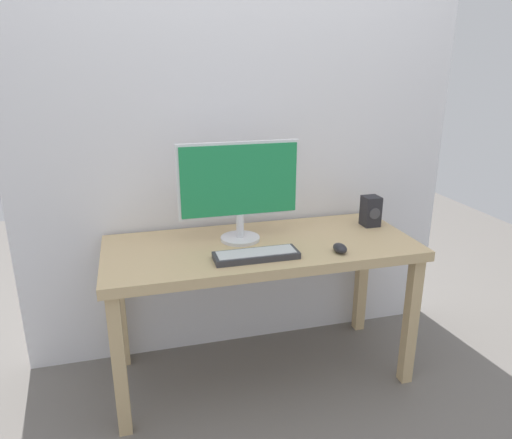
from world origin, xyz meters
name	(u,v)px	position (x,y,z in m)	size (l,w,h in m)	color
ground_plane	(261,371)	(0.00, 0.00, 0.00)	(6.00, 6.00, 0.00)	slate
wall_back	(243,65)	(0.00, 0.34, 1.50)	(2.30, 0.04, 3.00)	silver
desk	(261,259)	(0.00, 0.00, 0.62)	(1.45, 0.61, 0.71)	tan
monitor	(239,186)	(-0.08, 0.08, 0.97)	(0.57, 0.19, 0.47)	silver
keyboard_primary	(256,255)	(-0.07, -0.17, 0.72)	(0.37, 0.12, 0.03)	#333338
mouse	(340,248)	(0.31, -0.20, 0.72)	(0.06, 0.09, 0.04)	#232328
speaker_right	(371,211)	(0.61, 0.10, 0.78)	(0.08, 0.09, 0.16)	#232328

